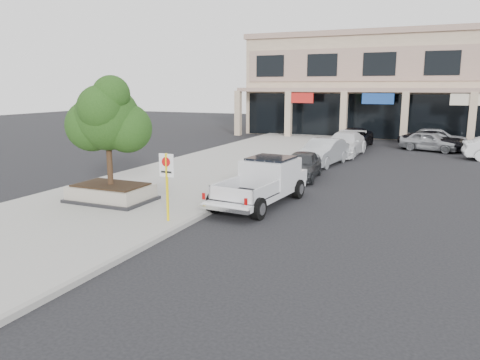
{
  "coord_description": "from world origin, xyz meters",
  "views": [
    {
      "loc": [
        6.2,
        -13.8,
        4.63
      ],
      "look_at": [
        -0.54,
        1.5,
        1.26
      ],
      "focal_mm": 35.0,
      "sensor_mm": 36.0,
      "label": 1
    }
  ],
  "objects_px": {
    "no_parking_sign": "(167,178)",
    "curb_car_c": "(344,144)",
    "lot_car_e": "(437,137)",
    "curb_car_b": "(323,152)",
    "pickup_truck": "(259,183)",
    "curb_car_a": "(302,165)",
    "lot_car_a": "(430,141)",
    "curb_car_d": "(354,138)",
    "planter": "(111,193)",
    "lot_car_d": "(434,141)",
    "planter_tree": "(113,118)"
  },
  "relations": [
    {
      "from": "planter_tree",
      "to": "lot_car_a",
      "type": "xyz_separation_m",
      "value": [
        10.82,
        21.7,
        -2.71
      ]
    },
    {
      "from": "lot_car_a",
      "to": "lot_car_d",
      "type": "distance_m",
      "value": 0.7
    },
    {
      "from": "planter",
      "to": "curb_car_c",
      "type": "height_order",
      "value": "curb_car_c"
    },
    {
      "from": "planter",
      "to": "curb_car_c",
      "type": "distance_m",
      "value": 18.14
    },
    {
      "from": "planter_tree",
      "to": "curb_car_b",
      "type": "relative_size",
      "value": 0.85
    },
    {
      "from": "curb_car_c",
      "to": "lot_car_e",
      "type": "distance_m",
      "value": 9.23
    },
    {
      "from": "lot_car_a",
      "to": "lot_car_d",
      "type": "height_order",
      "value": "lot_car_a"
    },
    {
      "from": "lot_car_d",
      "to": "lot_car_e",
      "type": "distance_m",
      "value": 2.04
    },
    {
      "from": "curb_car_d",
      "to": "lot_car_d",
      "type": "xyz_separation_m",
      "value": [
        5.74,
        0.61,
        -0.04
      ]
    },
    {
      "from": "planter_tree",
      "to": "lot_car_d",
      "type": "xyz_separation_m",
      "value": [
        11.11,
        22.34,
        -2.73
      ]
    },
    {
      "from": "curb_car_b",
      "to": "lot_car_d",
      "type": "distance_m",
      "value": 11.38
    },
    {
      "from": "pickup_truck",
      "to": "curb_car_a",
      "type": "distance_m",
      "value": 5.89
    },
    {
      "from": "pickup_truck",
      "to": "curb_car_d",
      "type": "xyz_separation_m",
      "value": [
        0.09,
        19.59,
        -0.17
      ]
    },
    {
      "from": "planter",
      "to": "lot_car_a",
      "type": "height_order",
      "value": "lot_car_a"
    },
    {
      "from": "planter_tree",
      "to": "pickup_truck",
      "type": "distance_m",
      "value": 6.23
    },
    {
      "from": "lot_car_d",
      "to": "curb_car_b",
      "type": "bearing_deg",
      "value": 170.72
    },
    {
      "from": "planter_tree",
      "to": "lot_car_a",
      "type": "distance_m",
      "value": 24.4
    },
    {
      "from": "planter_tree",
      "to": "pickup_truck",
      "type": "bearing_deg",
      "value": 22.13
    },
    {
      "from": "curb_car_d",
      "to": "lot_car_d",
      "type": "distance_m",
      "value": 5.78
    },
    {
      "from": "curb_car_c",
      "to": "lot_car_e",
      "type": "xyz_separation_m",
      "value": [
        5.62,
        7.33,
        -0.02
      ]
    },
    {
      "from": "curb_car_b",
      "to": "curb_car_d",
      "type": "xyz_separation_m",
      "value": [
        0.12,
        9.14,
        -0.05
      ]
    },
    {
      "from": "lot_car_e",
      "to": "curb_car_b",
      "type": "bearing_deg",
      "value": 140.88
    },
    {
      "from": "no_parking_sign",
      "to": "curb_car_c",
      "type": "height_order",
      "value": "no_parking_sign"
    },
    {
      "from": "curb_car_c",
      "to": "lot_car_a",
      "type": "bearing_deg",
      "value": 44.13
    },
    {
      "from": "curb_car_c",
      "to": "lot_car_d",
      "type": "distance_m",
      "value": 7.64
    },
    {
      "from": "curb_car_a",
      "to": "curb_car_b",
      "type": "height_order",
      "value": "curb_car_b"
    },
    {
      "from": "pickup_truck",
      "to": "curb_car_d",
      "type": "distance_m",
      "value": 19.59
    },
    {
      "from": "curb_car_b",
      "to": "curb_car_d",
      "type": "distance_m",
      "value": 9.14
    },
    {
      "from": "curb_car_b",
      "to": "lot_car_d",
      "type": "height_order",
      "value": "curb_car_b"
    },
    {
      "from": "curb_car_a",
      "to": "curb_car_d",
      "type": "height_order",
      "value": "curb_car_d"
    },
    {
      "from": "planter",
      "to": "curb_car_d",
      "type": "xyz_separation_m",
      "value": [
        5.5,
        21.89,
        0.25
      ]
    },
    {
      "from": "no_parking_sign",
      "to": "curb_car_b",
      "type": "relative_size",
      "value": 0.49
    },
    {
      "from": "lot_car_e",
      "to": "planter",
      "type": "bearing_deg",
      "value": 142.94
    },
    {
      "from": "curb_car_a",
      "to": "curb_car_b",
      "type": "xyz_separation_m",
      "value": [
        -0.03,
        4.56,
        0.08
      ]
    },
    {
      "from": "curb_car_a",
      "to": "pickup_truck",
      "type": "bearing_deg",
      "value": -96.01
    },
    {
      "from": "curb_car_c",
      "to": "lot_car_a",
      "type": "relative_size",
      "value": 1.3
    },
    {
      "from": "no_parking_sign",
      "to": "pickup_truck",
      "type": "height_order",
      "value": "no_parking_sign"
    },
    {
      "from": "planter",
      "to": "planter_tree",
      "type": "distance_m",
      "value": 2.95
    },
    {
      "from": "lot_car_a",
      "to": "lot_car_e",
      "type": "distance_m",
      "value": 2.7
    },
    {
      "from": "planter_tree",
      "to": "no_parking_sign",
      "type": "bearing_deg",
      "value": -25.49
    },
    {
      "from": "no_parking_sign",
      "to": "curb_car_a",
      "type": "height_order",
      "value": "no_parking_sign"
    },
    {
      "from": "lot_car_a",
      "to": "lot_car_d",
      "type": "xyz_separation_m",
      "value": [
        0.29,
        0.64,
        -0.02
      ]
    },
    {
      "from": "no_parking_sign",
      "to": "lot_car_a",
      "type": "height_order",
      "value": "no_parking_sign"
    },
    {
      "from": "curb_car_c",
      "to": "planter",
      "type": "bearing_deg",
      "value": -106.03
    },
    {
      "from": "lot_car_a",
      "to": "lot_car_d",
      "type": "bearing_deg",
      "value": -7.33
    },
    {
      "from": "curb_car_b",
      "to": "lot_car_e",
      "type": "height_order",
      "value": "curb_car_b"
    },
    {
      "from": "lot_car_e",
      "to": "planter_tree",
      "type": "bearing_deg",
      "value": 143.06
    },
    {
      "from": "planter_tree",
      "to": "curb_car_a",
      "type": "relative_size",
      "value": 0.98
    },
    {
      "from": "curb_car_d",
      "to": "curb_car_c",
      "type": "bearing_deg",
      "value": -87.84
    },
    {
      "from": "planter",
      "to": "pickup_truck",
      "type": "bearing_deg",
      "value": 23.03
    }
  ]
}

